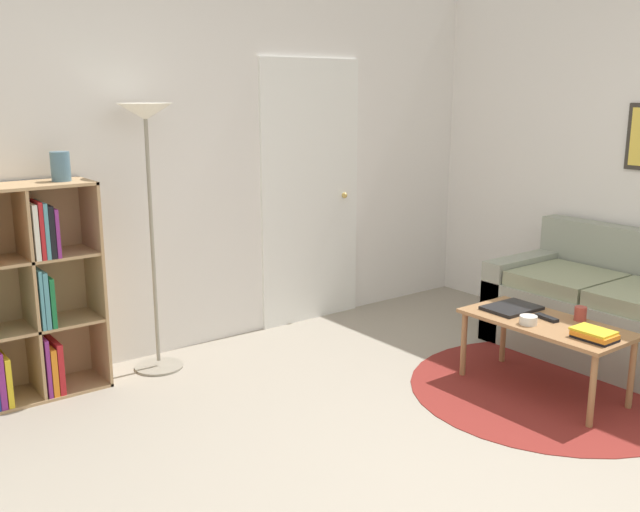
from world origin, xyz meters
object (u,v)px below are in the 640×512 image
object	(u,v)px
laptop	(512,308)
bowl	(528,320)
floor_lamp	(147,150)
couch	(616,314)
cup	(580,314)
coffee_table	(545,329)
vase_on_shelf	(60,166)

from	to	relation	value
laptop	bowl	xyz separation A→B (m)	(-0.15, -0.24, 0.02)
bowl	floor_lamp	bearing A→B (deg)	132.34
couch	cup	xyz separation A→B (m)	(-0.72, -0.19, 0.19)
floor_lamp	couch	xyz separation A→B (m)	(2.57, -1.65, -1.12)
coffee_table	floor_lamp	bearing A→B (deg)	134.11
laptop	cup	world-z (taller)	cup
couch	laptop	size ratio (longest dim) A/B	4.59
floor_lamp	laptop	world-z (taller)	floor_lamp
floor_lamp	vase_on_shelf	bearing A→B (deg)	173.92
floor_lamp	laptop	xyz separation A→B (m)	(1.70, -1.46, -0.96)
floor_lamp	coffee_table	xyz separation A→B (m)	(1.67, -1.72, -1.02)
bowl	coffee_table	bearing A→B (deg)	-13.08
laptop	bowl	distance (m)	0.28
coffee_table	bowl	bearing A→B (deg)	166.92
floor_lamp	coffee_table	size ratio (longest dim) A/B	1.73
couch	cup	size ratio (longest dim) A/B	18.36
cup	coffee_table	bearing A→B (deg)	147.11
bowl	cup	world-z (taller)	cup
cup	vase_on_shelf	size ratio (longest dim) A/B	0.50
coffee_table	cup	xyz separation A→B (m)	(0.17, -0.11, 0.09)
floor_lamp	coffee_table	distance (m)	2.61
couch	cup	distance (m)	0.77
floor_lamp	vase_on_shelf	world-z (taller)	floor_lamp
coffee_table	cup	distance (m)	0.23
couch	bowl	xyz separation A→B (m)	(-1.02, -0.04, 0.17)
floor_lamp	couch	bearing A→B (deg)	-32.76
cup	couch	bearing A→B (deg)	14.40
couch	bowl	bearing A→B (deg)	-177.55
cup	vase_on_shelf	distance (m)	3.14
couch	vase_on_shelf	bearing A→B (deg)	150.98
laptop	cup	xyz separation A→B (m)	(0.15, -0.38, 0.03)
floor_lamp	bowl	distance (m)	2.48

